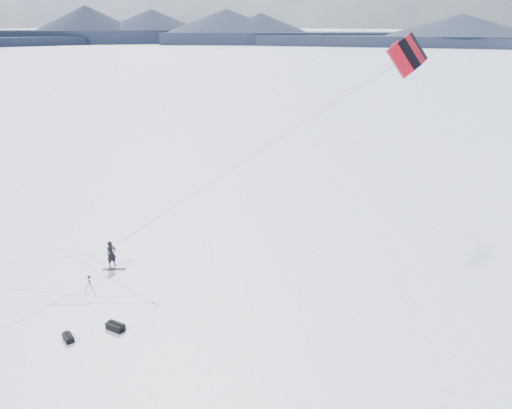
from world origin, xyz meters
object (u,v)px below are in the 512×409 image
Objects in this scene: snowkiter at (113,266)px; snowboard at (114,269)px; tripod at (90,283)px; gear_bag_a at (115,327)px; gear_bag_b at (68,338)px.

snowboard is (0.38, -0.23, 0.02)m from snowkiter.
snowboard is at bearing -104.92° from snowkiter.
gear_bag_a is (3.62, -1.63, -0.57)m from tripod.
snowkiter reaches higher than snowboard.
snowkiter is 6.93m from gear_bag_a.
gear_bag_a is (5.16, -4.63, 0.18)m from snowkiter.
tripod is at bearing -136.47° from snowkiter.
tripod is 4.01m from gear_bag_a.
gear_bag_b is at bearing -93.83° from snowboard.
snowkiter is 3.46m from tripod.
gear_bag_b is (3.91, -6.41, 0.15)m from snowkiter.
tripod is at bearing 146.70° from gear_bag_b.
snowboard is at bearing 141.51° from gear_bag_b.
tripod is at bearing 153.34° from gear_bag_a.
snowkiter is at bearing 143.16° from gear_bag_b.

